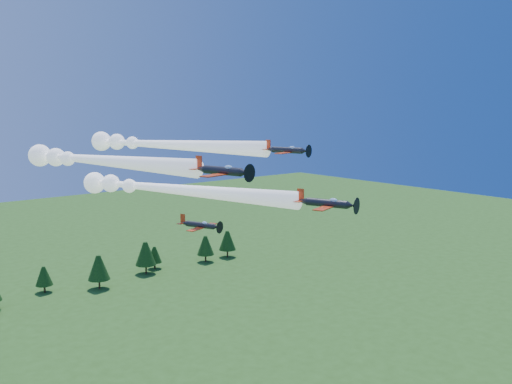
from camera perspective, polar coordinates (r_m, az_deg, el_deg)
plane_lead at (r=91.73m, az=-8.87°, el=0.35°), size 20.91×47.59×3.70m
plane_left at (r=90.74m, az=-15.74°, el=3.11°), size 15.60×44.93×3.70m
plane_right at (r=103.43m, az=-9.61°, el=4.73°), size 18.26×44.74×3.70m
plane_slot at (r=87.82m, az=-5.56°, el=-3.31°), size 6.67×7.48×2.37m
treeline at (r=187.76m, az=-21.67°, el=-7.92°), size 164.83×18.46×11.22m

